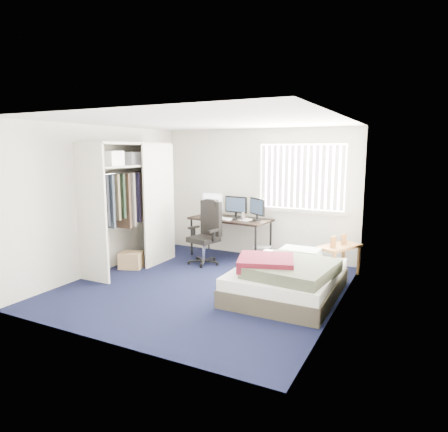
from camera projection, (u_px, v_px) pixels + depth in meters
ground at (205, 286)px, 6.21m from camera, size 4.20×4.20×0.00m
room_shell at (204, 189)px, 5.96m from camera, size 4.20×4.20×4.20m
window_assembly at (302, 177)px, 7.34m from camera, size 1.72×0.09×1.32m
closet at (129, 193)px, 6.97m from camera, size 0.64×1.84×2.22m
desk at (231, 217)px, 7.80m from camera, size 1.63×0.89×1.23m
office_chair at (206, 239)px, 7.42m from camera, size 0.67×0.67×1.18m
footstool at (263, 249)px, 7.70m from camera, size 0.36×0.31×0.26m
nightstand at (339, 249)px, 6.61m from camera, size 0.67×0.86×0.71m
bed at (287, 278)px, 5.76m from camera, size 1.44×1.88×0.62m
pine_box at (131, 260)px, 7.13m from camera, size 0.46×0.40×0.29m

